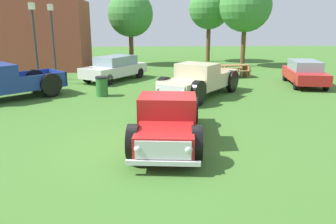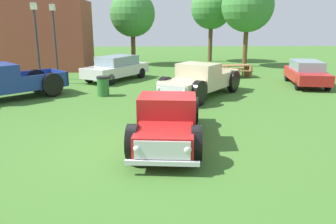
{
  "view_description": "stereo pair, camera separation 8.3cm",
  "coord_description": "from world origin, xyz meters",
  "px_view_note": "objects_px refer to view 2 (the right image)",
  "views": [
    {
      "loc": [
        -0.03,
        -9.14,
        3.48
      ],
      "look_at": [
        0.4,
        0.41,
        0.9
      ],
      "focal_mm": 36.0,
      "sensor_mm": 36.0,
      "label": 1
    },
    {
      "loc": [
        0.05,
        -9.14,
        3.48
      ],
      "look_at": [
        0.4,
        0.41,
        0.9
      ],
      "focal_mm": 36.0,
      "sensor_mm": 36.0,
      "label": 2
    }
  ],
  "objects_px": {
    "trash_can": "(103,86)",
    "oak_tree_east": "(211,9)",
    "lamp_post_near": "(37,42)",
    "lamp_post_far": "(55,40)",
    "pickup_truck_behind_left": "(198,82)",
    "picnic_table": "(235,69)",
    "oak_tree_west": "(132,14)",
    "pickup_truck_foreground": "(167,122)",
    "oak_tree_center": "(248,6)",
    "sedan_distant_b": "(116,68)",
    "sedan_distant_a": "(307,73)"
  },
  "relations": [
    {
      "from": "picnic_table",
      "to": "oak_tree_west",
      "type": "xyz_separation_m",
      "value": [
        -6.96,
        6.64,
        3.55
      ]
    },
    {
      "from": "pickup_truck_behind_left",
      "to": "lamp_post_near",
      "type": "relative_size",
      "value": 1.17
    },
    {
      "from": "lamp_post_near",
      "to": "oak_tree_center",
      "type": "distance_m",
      "value": 15.74
    },
    {
      "from": "lamp_post_near",
      "to": "trash_can",
      "type": "distance_m",
      "value": 5.53
    },
    {
      "from": "pickup_truck_foreground",
      "to": "pickup_truck_behind_left",
      "type": "height_order",
      "value": "pickup_truck_behind_left"
    },
    {
      "from": "lamp_post_far",
      "to": "sedan_distant_b",
      "type": "bearing_deg",
      "value": -5.62
    },
    {
      "from": "pickup_truck_behind_left",
      "to": "oak_tree_center",
      "type": "distance_m",
      "value": 12.97
    },
    {
      "from": "sedan_distant_b",
      "to": "oak_tree_east",
      "type": "bearing_deg",
      "value": 53.29
    },
    {
      "from": "sedan_distant_b",
      "to": "oak_tree_east",
      "type": "xyz_separation_m",
      "value": [
        7.24,
        9.71,
        3.77
      ]
    },
    {
      "from": "pickup_truck_foreground",
      "to": "oak_tree_west",
      "type": "bearing_deg",
      "value": 96.51
    },
    {
      "from": "lamp_post_near",
      "to": "lamp_post_far",
      "type": "distance_m",
      "value": 1.71
    },
    {
      "from": "pickup_truck_behind_left",
      "to": "picnic_table",
      "type": "height_order",
      "value": "pickup_truck_behind_left"
    },
    {
      "from": "trash_can",
      "to": "oak_tree_west",
      "type": "distance_m",
      "value": 12.63
    },
    {
      "from": "sedan_distant_b",
      "to": "lamp_post_far",
      "type": "bearing_deg",
      "value": 174.38
    },
    {
      "from": "oak_tree_east",
      "to": "sedan_distant_a",
      "type": "bearing_deg",
      "value": -73.31
    },
    {
      "from": "pickup_truck_behind_left",
      "to": "oak_tree_east",
      "type": "distance_m",
      "value": 15.48
    },
    {
      "from": "lamp_post_far",
      "to": "trash_can",
      "type": "distance_m",
      "value": 6.31
    },
    {
      "from": "oak_tree_west",
      "to": "pickup_truck_foreground",
      "type": "bearing_deg",
      "value": -83.49
    },
    {
      "from": "oak_tree_east",
      "to": "oak_tree_west",
      "type": "height_order",
      "value": "oak_tree_east"
    },
    {
      "from": "sedan_distant_a",
      "to": "oak_tree_west",
      "type": "xyz_separation_m",
      "value": [
        -10.23,
        9.71,
        3.32
      ]
    },
    {
      "from": "trash_can",
      "to": "oak_tree_center",
      "type": "bearing_deg",
      "value": 48.27
    },
    {
      "from": "oak_tree_center",
      "to": "oak_tree_west",
      "type": "bearing_deg",
      "value": 171.56
    },
    {
      "from": "oak_tree_east",
      "to": "oak_tree_center",
      "type": "distance_m",
      "value": 4.13
    },
    {
      "from": "oak_tree_west",
      "to": "pickup_truck_behind_left",
      "type": "bearing_deg",
      "value": -73.28
    },
    {
      "from": "sedan_distant_a",
      "to": "pickup_truck_foreground",
      "type": "bearing_deg",
      "value": -131.39
    },
    {
      "from": "sedan_distant_a",
      "to": "picnic_table",
      "type": "distance_m",
      "value": 4.49
    },
    {
      "from": "oak_tree_west",
      "to": "sedan_distant_b",
      "type": "bearing_deg",
      "value": -94.24
    },
    {
      "from": "pickup_truck_behind_left",
      "to": "sedan_distant_b",
      "type": "xyz_separation_m",
      "value": [
        -4.34,
        5.03,
        0.0
      ]
    },
    {
      "from": "lamp_post_near",
      "to": "oak_tree_east",
      "type": "xyz_separation_m",
      "value": [
        11.41,
        10.97,
        2.17
      ]
    },
    {
      "from": "pickup_truck_behind_left",
      "to": "lamp_post_far",
      "type": "bearing_deg",
      "value": 146.03
    },
    {
      "from": "sedan_distant_b",
      "to": "oak_tree_west",
      "type": "height_order",
      "value": "oak_tree_west"
    },
    {
      "from": "lamp_post_near",
      "to": "picnic_table",
      "type": "distance_m",
      "value": 12.05
    },
    {
      "from": "trash_can",
      "to": "oak_tree_east",
      "type": "distance_m",
      "value": 16.54
    },
    {
      "from": "pickup_truck_foreground",
      "to": "oak_tree_west",
      "type": "distance_m",
      "value": 19.29
    },
    {
      "from": "sedan_distant_a",
      "to": "trash_can",
      "type": "relative_size",
      "value": 4.56
    },
    {
      "from": "sedan_distant_b",
      "to": "pickup_truck_foreground",
      "type": "bearing_deg",
      "value": -76.5
    },
    {
      "from": "sedan_distant_b",
      "to": "trash_can",
      "type": "relative_size",
      "value": 4.87
    },
    {
      "from": "picnic_table",
      "to": "oak_tree_center",
      "type": "height_order",
      "value": "oak_tree_center"
    },
    {
      "from": "sedan_distant_b",
      "to": "lamp_post_near",
      "type": "distance_m",
      "value": 4.65
    },
    {
      "from": "sedan_distant_b",
      "to": "picnic_table",
      "type": "relative_size",
      "value": 2.29
    },
    {
      "from": "pickup_truck_foreground",
      "to": "trash_can",
      "type": "xyz_separation_m",
      "value": [
        -2.85,
        6.78,
        -0.22
      ]
    },
    {
      "from": "trash_can",
      "to": "oak_tree_center",
      "type": "distance_m",
      "value": 15.03
    },
    {
      "from": "sedan_distant_a",
      "to": "picnic_table",
      "type": "relative_size",
      "value": 2.15
    },
    {
      "from": "lamp_post_far",
      "to": "oak_tree_west",
      "type": "relative_size",
      "value": 0.77
    },
    {
      "from": "pickup_truck_foreground",
      "to": "oak_tree_west",
      "type": "relative_size",
      "value": 0.84
    },
    {
      "from": "oak_tree_east",
      "to": "oak_tree_west",
      "type": "distance_m",
      "value": 7.03
    },
    {
      "from": "sedan_distant_b",
      "to": "oak_tree_center",
      "type": "height_order",
      "value": "oak_tree_center"
    },
    {
      "from": "pickup_truck_foreground",
      "to": "oak_tree_center",
      "type": "xyz_separation_m",
      "value": [
        6.76,
        17.55,
        3.94
      ]
    },
    {
      "from": "lamp_post_far",
      "to": "oak_tree_west",
      "type": "bearing_deg",
      "value": 59.69
    },
    {
      "from": "trash_can",
      "to": "oak_tree_east",
      "type": "height_order",
      "value": "oak_tree_east"
    }
  ]
}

